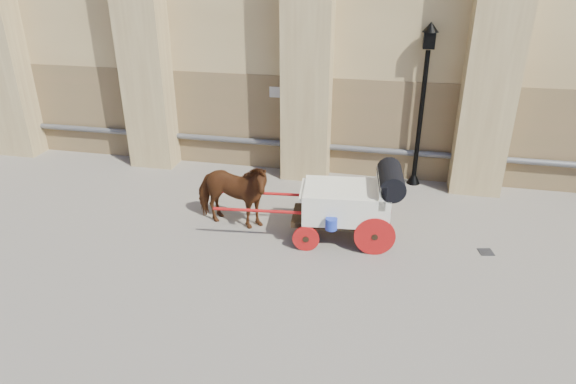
# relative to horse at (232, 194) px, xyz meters

# --- Properties ---
(ground) EXTENTS (90.00, 90.00, 0.00)m
(ground) POSITION_rel_horse_xyz_m (2.25, -0.05, -0.90)
(ground) COLOR slate
(ground) RESTS_ON ground
(horse) EXTENTS (2.24, 1.25, 1.79)m
(horse) POSITION_rel_horse_xyz_m (0.00, 0.00, 0.00)
(horse) COLOR #5B2F13
(horse) RESTS_ON ground
(carriage) EXTENTS (4.49, 1.70, 1.92)m
(carriage) POSITION_rel_horse_xyz_m (3.00, -0.04, 0.14)
(carriage) COLOR black
(carriage) RESTS_ON ground
(street_lamp) EXTENTS (0.44, 0.44, 4.68)m
(street_lamp) POSITION_rel_horse_xyz_m (4.54, 3.65, 1.61)
(street_lamp) COLOR black
(street_lamp) RESTS_ON ground
(drain_grate_near) EXTENTS (0.36, 0.36, 0.01)m
(drain_grate_near) POSITION_rel_horse_xyz_m (3.44, -0.40, -0.89)
(drain_grate_near) COLOR black
(drain_grate_near) RESTS_ON ground
(drain_grate_far) EXTENTS (0.38, 0.38, 0.01)m
(drain_grate_far) POSITION_rel_horse_xyz_m (6.18, -0.00, -0.89)
(drain_grate_far) COLOR black
(drain_grate_far) RESTS_ON ground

